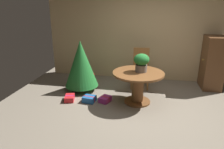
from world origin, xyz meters
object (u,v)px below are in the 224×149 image
object	(u,v)px
round_dining_table	(138,82)
wooden_chair_far	(141,65)
flower_vase	(141,62)
gift_box_red	(70,98)
gift_box_blue	(89,99)
holiday_tree	(81,64)
gift_box_purple	(105,99)
wooden_cabinet	(212,63)

from	to	relation	value
round_dining_table	wooden_chair_far	bearing A→B (deg)	90.00
flower_vase	gift_box_red	world-z (taller)	flower_vase
gift_box_blue	gift_box_red	world-z (taller)	gift_box_blue
round_dining_table	holiday_tree	distance (m)	1.52
flower_vase	gift_box_blue	size ratio (longest dim) A/B	1.33
round_dining_table	holiday_tree	bearing A→B (deg)	162.88
round_dining_table	flower_vase	xyz separation A→B (m)	(0.05, 0.06, 0.45)
round_dining_table	gift_box_red	xyz separation A→B (m)	(-1.52, -0.20, -0.42)
gift_box_purple	gift_box_blue	bearing A→B (deg)	-169.39
round_dining_table	wooden_chair_far	size ratio (longest dim) A/B	1.08
flower_vase	wooden_chair_far	size ratio (longest dim) A/B	0.38
wooden_chair_far	wooden_cabinet	world-z (taller)	wooden_cabinet
gift_box_purple	wooden_cabinet	bearing A→B (deg)	28.40
holiday_tree	wooden_cabinet	world-z (taller)	wooden_cabinet
gift_box_red	wooden_chair_far	bearing A→B (deg)	37.78
round_dining_table	gift_box_purple	size ratio (longest dim) A/B	3.46
holiday_tree	wooden_cabinet	distance (m)	3.33
holiday_tree	wooden_cabinet	bearing A→B (deg)	13.91
wooden_chair_far	wooden_cabinet	size ratio (longest dim) A/B	0.76
flower_vase	gift_box_purple	size ratio (longest dim) A/B	1.23
round_dining_table	wooden_chair_far	distance (m)	0.98
flower_vase	gift_box_red	bearing A→B (deg)	-170.56
gift_box_purple	gift_box_blue	world-z (taller)	gift_box_blue
round_dining_table	gift_box_blue	bearing A→B (deg)	-170.46
wooden_cabinet	holiday_tree	bearing A→B (deg)	-166.09
flower_vase	wooden_cabinet	world-z (taller)	wooden_cabinet
round_dining_table	flower_vase	size ratio (longest dim) A/B	2.81
holiday_tree	gift_box_red	world-z (taller)	holiday_tree
gift_box_red	holiday_tree	bearing A→B (deg)	82.63
holiday_tree	flower_vase	bearing A→B (deg)	-14.41
wooden_chair_far	gift_box_purple	bearing A→B (deg)	-123.07
wooden_chair_far	gift_box_purple	size ratio (longest dim) A/B	3.21
wooden_chair_far	gift_box_purple	xyz separation A→B (m)	(-0.71, -1.09, -0.52)
wooden_chair_far	gift_box_red	world-z (taller)	wooden_chair_far
flower_vase	wooden_chair_far	world-z (taller)	flower_vase
flower_vase	gift_box_purple	xyz separation A→B (m)	(-0.76, -0.17, -0.86)
flower_vase	wooden_cabinet	distance (m)	2.12
wooden_cabinet	round_dining_table	bearing A→B (deg)	-145.34
round_dining_table	wooden_chair_far	xyz separation A→B (m)	(0.00, 0.98, 0.10)
wooden_cabinet	gift_box_red	bearing A→B (deg)	-156.47
holiday_tree	wooden_cabinet	size ratio (longest dim) A/B	0.94
gift_box_purple	gift_box_red	size ratio (longest dim) A/B	0.93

